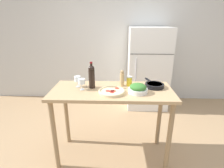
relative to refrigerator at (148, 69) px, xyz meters
The scene contains 12 objects.
ground_plane 1.85m from the refrigerator, 113.85° to the right, with size 14.00×14.00×0.00m, color tan.
wall_back 0.92m from the refrigerator, 150.99° to the left, with size 6.40×0.06×2.60m.
refrigerator is the anchor object (origin of this frame).
prep_counter 1.67m from the refrigerator, 113.85° to the right, with size 1.44×0.61×0.95m.
wine_bottle 1.76m from the refrigerator, 122.07° to the right, with size 0.08×0.08×0.32m.
wine_glass_near 1.86m from the refrigerator, 123.85° to the right, with size 0.08×0.08×0.13m.
wine_glass_far 1.83m from the refrigerator, 127.34° to the right, with size 0.08×0.08×0.13m.
pepper_mill 1.52m from the refrigerator, 111.74° to the right, with size 0.05×0.05×0.20m.
salad_bowl 1.66m from the refrigerator, 103.27° to the right, with size 0.22×0.22×0.11m.
homemade_pizza 1.76m from the refrigerator, 112.43° to the right, with size 0.30×0.30×0.03m.
salt_canister 1.47m from the refrigerator, 108.52° to the right, with size 0.07×0.07×0.12m.
cast_iron_skillet 1.45m from the refrigerator, 96.38° to the right, with size 0.23×0.36×0.05m.
Camera 1 is at (0.07, -1.92, 1.72)m, focal length 28.00 mm.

